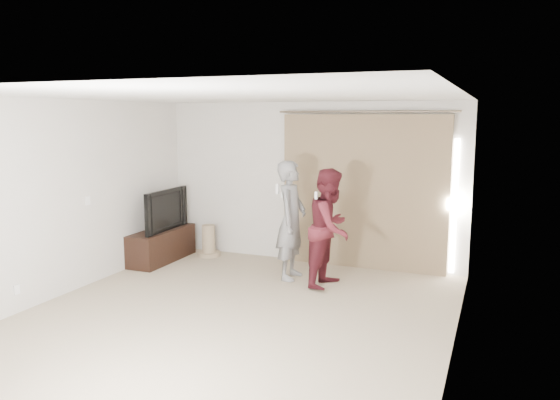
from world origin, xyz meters
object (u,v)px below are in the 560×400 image
(tv, at_px, (161,210))
(person_man, at_px, (291,220))
(person_woman, at_px, (330,228))
(tv_console, at_px, (162,245))

(tv, bearing_deg, person_man, -93.72)
(tv, xyz_separation_m, person_man, (2.33, -0.11, 0.01))
(person_man, distance_m, person_woman, 0.65)
(tv_console, bearing_deg, person_man, -2.63)
(person_man, bearing_deg, tv_console, 177.37)
(person_man, xyz_separation_m, person_woman, (0.64, -0.14, -0.04))
(tv, distance_m, person_man, 2.33)
(tv, bearing_deg, person_woman, -95.82)
(person_woman, bearing_deg, tv, 175.26)
(person_woman, bearing_deg, person_man, 167.71)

